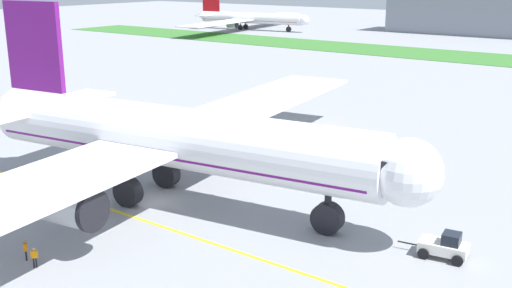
{
  "coord_description": "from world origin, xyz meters",
  "views": [
    {
      "loc": [
        41.78,
        -39.75,
        22.05
      ],
      "look_at": [
        4.12,
        11.14,
        4.13
      ],
      "focal_mm": 43.05,
      "sensor_mm": 36.0,
      "label": 1
    }
  ],
  "objects_px": {
    "ground_crew_marshaller_front": "(34,256)",
    "ground_crew_wingwalker_starboard": "(205,159)",
    "airliner_foreground": "(168,138)",
    "pushback_tug": "(445,246)",
    "ground_crew_wingwalker_port": "(25,248)",
    "parked_airliner_far_left": "(249,18)"
  },
  "relations": [
    {
      "from": "airliner_foreground",
      "to": "parked_airliner_far_left",
      "type": "bearing_deg",
      "value": 124.71
    },
    {
      "from": "ground_crew_wingwalker_starboard",
      "to": "ground_crew_wingwalker_port",
      "type": "bearing_deg",
      "value": -80.42
    },
    {
      "from": "ground_crew_wingwalker_port",
      "to": "parked_airliner_far_left",
      "type": "bearing_deg",
      "value": 122.04
    },
    {
      "from": "airliner_foreground",
      "to": "pushback_tug",
      "type": "bearing_deg",
      "value": 8.09
    },
    {
      "from": "airliner_foreground",
      "to": "ground_crew_marshaller_front",
      "type": "xyz_separation_m",
      "value": [
        1.83,
        -16.66,
        -5.44
      ]
    },
    {
      "from": "airliner_foreground",
      "to": "ground_crew_marshaller_front",
      "type": "relative_size",
      "value": 49.29
    },
    {
      "from": "airliner_foreground",
      "to": "ground_crew_wingwalker_starboard",
      "type": "relative_size",
      "value": 52.37
    },
    {
      "from": "ground_crew_marshaller_front",
      "to": "parked_airliner_far_left",
      "type": "bearing_deg",
      "value": 122.4
    },
    {
      "from": "airliner_foreground",
      "to": "ground_crew_wingwalker_starboard",
      "type": "bearing_deg",
      "value": 112.99
    },
    {
      "from": "ground_crew_wingwalker_port",
      "to": "pushback_tug",
      "type": "bearing_deg",
      "value": 37.28
    },
    {
      "from": "airliner_foreground",
      "to": "pushback_tug",
      "type": "distance_m",
      "value": 27.35
    },
    {
      "from": "pushback_tug",
      "to": "ground_crew_wingwalker_port",
      "type": "bearing_deg",
      "value": -142.72
    },
    {
      "from": "ground_crew_marshaller_front",
      "to": "parked_airliner_far_left",
      "type": "height_order",
      "value": "parked_airliner_far_left"
    },
    {
      "from": "pushback_tug",
      "to": "ground_crew_marshaller_front",
      "type": "distance_m",
      "value": 32.05
    },
    {
      "from": "pushback_tug",
      "to": "parked_airliner_far_left",
      "type": "height_order",
      "value": "parked_airliner_far_left"
    },
    {
      "from": "ground_crew_marshaller_front",
      "to": "ground_crew_wingwalker_starboard",
      "type": "xyz_separation_m",
      "value": [
        -6.14,
        26.82,
        -0.06
      ]
    },
    {
      "from": "parked_airliner_far_left",
      "to": "pushback_tug",
      "type": "bearing_deg",
      "value": -48.28
    },
    {
      "from": "ground_crew_wingwalker_port",
      "to": "ground_crew_wingwalker_starboard",
      "type": "relative_size",
      "value": 1.08
    },
    {
      "from": "ground_crew_wingwalker_port",
      "to": "ground_crew_marshaller_front",
      "type": "xyz_separation_m",
      "value": [
        1.68,
        -0.34,
        -0.02
      ]
    },
    {
      "from": "airliner_foreground",
      "to": "ground_crew_wingwalker_port",
      "type": "relative_size",
      "value": 48.57
    },
    {
      "from": "airliner_foreground",
      "to": "pushback_tug",
      "type": "xyz_separation_m",
      "value": [
        26.53,
        3.77,
        -5.46
      ]
    },
    {
      "from": "pushback_tug",
      "to": "ground_crew_wingwalker_port",
      "type": "distance_m",
      "value": 33.15
    }
  ]
}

